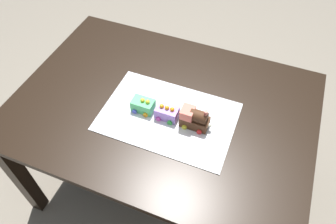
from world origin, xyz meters
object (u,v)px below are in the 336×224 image
dining_table (163,119)px  cake_car_flatbed_lavender (167,112)px  cake_locomotive (195,118)px  cake_car_tanker_mint_green (143,105)px

dining_table → cake_car_flatbed_lavender: bearing=127.2°
cake_locomotive → cake_car_tanker_mint_green: 0.25m
cake_car_flatbed_lavender → cake_locomotive: bearing=-180.0°
dining_table → cake_locomotive: bearing=160.6°
cake_car_tanker_mint_green → dining_table: bearing=-138.8°
cake_car_flatbed_lavender → cake_car_tanker_mint_green: same height
cake_locomotive → cake_car_tanker_mint_green: (0.25, 0.00, -0.02)m
dining_table → cake_car_tanker_mint_green: (0.07, 0.06, 0.14)m
cake_locomotive → dining_table: bearing=-19.4°
cake_car_flatbed_lavender → cake_car_tanker_mint_green: (0.12, 0.00, -0.00)m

